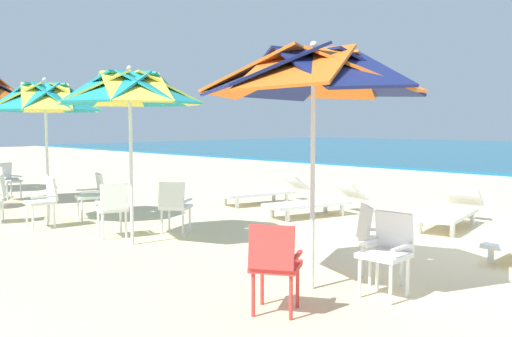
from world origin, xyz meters
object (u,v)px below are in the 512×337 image
(beach_umbrella_1, at_px, (130,90))
(plastic_chair_4, at_px, (113,206))
(beach_umbrella_0, at_px, (314,74))
(plastic_chair_2, at_px, (388,248))
(plastic_chair_7, at_px, (44,199))
(plastic_chair_0, at_px, (274,262))
(plastic_chair_3, at_px, (174,204))
(plastic_chair_1, at_px, (376,238))
(sun_lounger_1, at_px, (451,211))
(beach_umbrella_2, at_px, (45,99))
(sun_lounger_3, at_px, (264,191))
(plastic_chair_5, at_px, (93,193))
(plastic_chair_8, at_px, (7,179))
(sun_lounger_2, at_px, (316,201))

(beach_umbrella_1, relative_size, plastic_chair_4, 3.01)
(beach_umbrella_0, height_order, plastic_chair_2, beach_umbrella_0)
(plastic_chair_4, distance_m, plastic_chair_7, 1.64)
(plastic_chair_0, distance_m, plastic_chair_3, 3.97)
(beach_umbrella_1, bearing_deg, plastic_chair_1, 14.00)
(beach_umbrella_0, xyz_separation_m, sun_lounger_1, (-0.54, 4.46, -2.01))
(plastic_chair_4, distance_m, beach_umbrella_2, 2.65)
(sun_lounger_3, bearing_deg, beach_umbrella_0, -41.58)
(beach_umbrella_1, distance_m, plastic_chair_4, 1.87)
(plastic_chair_7, xyz_separation_m, sun_lounger_1, (4.95, 4.93, -0.22))
(plastic_chair_5, xyz_separation_m, plastic_chair_8, (-3.90, -0.05, 0.00))
(plastic_chair_1, relative_size, plastic_chair_7, 1.00)
(plastic_chair_2, relative_size, beach_umbrella_1, 0.33)
(plastic_chair_7, bearing_deg, beach_umbrella_1, 7.91)
(plastic_chair_0, height_order, plastic_chair_2, same)
(beach_umbrella_0, height_order, plastic_chair_3, beach_umbrella_0)
(beach_umbrella_1, relative_size, plastic_chair_3, 3.01)
(plastic_chair_1, relative_size, sun_lounger_3, 0.39)
(plastic_chair_1, bearing_deg, plastic_chair_2, -44.98)
(plastic_chair_4, bearing_deg, beach_umbrella_1, -5.44)
(plastic_chair_1, distance_m, beach_umbrella_1, 4.08)
(plastic_chair_8, bearing_deg, plastic_chair_5, 0.70)
(beach_umbrella_1, height_order, plastic_chair_7, beach_umbrella_1)
(plastic_chair_2, bearing_deg, plastic_chair_7, -172.48)
(plastic_chair_8, bearing_deg, beach_umbrella_2, -10.23)
(plastic_chair_3, relative_size, sun_lounger_2, 0.39)
(sun_lounger_3, bearing_deg, plastic_chair_1, -34.41)
(plastic_chair_1, bearing_deg, plastic_chair_7, -168.31)
(plastic_chair_7, relative_size, sun_lounger_1, 0.39)
(plastic_chair_7, relative_size, sun_lounger_2, 0.39)
(plastic_chair_1, height_order, plastic_chair_5, same)
(beach_umbrella_2, xyz_separation_m, plastic_chair_7, (0.42, -0.27, -1.71))
(plastic_chair_0, bearing_deg, plastic_chair_3, 156.40)
(beach_umbrella_2, bearing_deg, sun_lounger_3, 75.19)
(plastic_chair_3, xyz_separation_m, sun_lounger_3, (-1.35, 3.49, -0.22))
(plastic_chair_4, bearing_deg, plastic_chair_5, 160.62)
(plastic_chair_0, distance_m, plastic_chair_1, 1.61)
(plastic_chair_2, height_order, plastic_chair_4, same)
(plastic_chair_8, bearing_deg, sun_lounger_2, 26.84)
(sun_lounger_2, bearing_deg, plastic_chair_0, -55.59)
(plastic_chair_0, relative_size, sun_lounger_1, 0.39)
(sun_lounger_1, bearing_deg, beach_umbrella_1, -120.45)
(plastic_chair_3, bearing_deg, plastic_chair_4, -121.53)
(plastic_chair_8, distance_m, sun_lounger_3, 6.02)
(plastic_chair_0, xyz_separation_m, plastic_chair_5, (-5.80, 1.36, 0.00))
(plastic_chair_7, height_order, sun_lounger_1, plastic_chair_7)
(plastic_chair_2, relative_size, plastic_chair_8, 1.00)
(plastic_chair_1, distance_m, sun_lounger_3, 6.14)
(plastic_chair_2, bearing_deg, plastic_chair_5, 178.75)
(sun_lounger_2, bearing_deg, plastic_chair_2, -43.19)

